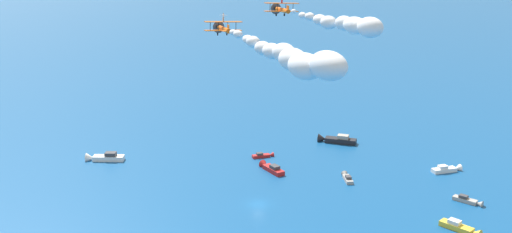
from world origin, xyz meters
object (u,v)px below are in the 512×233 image
(motorboat_offshore, at_px, (103,158))
(motorboat_outer_ring_b, at_px, (462,228))
(motorboat_far_port, at_px, (347,178))
(motorboat_mid_cluster, at_px, (335,140))
(wingwalker_lead, at_px, (223,17))
(biplane_lead, at_px, (223,28))
(biplane_wingman, at_px, (282,9))
(motorboat_ahead, at_px, (448,169))
(motorboat_outer_ring_d, at_px, (264,155))
(motorboat_outer_ring_a, at_px, (271,168))
(motorboat_trailing, at_px, (469,201))

(motorboat_offshore, xyz_separation_m, motorboat_outer_ring_b, (85.77, 11.73, -0.14))
(motorboat_far_port, bearing_deg, motorboat_mid_cluster, 122.31)
(motorboat_outer_ring_b, bearing_deg, motorboat_far_port, 158.74)
(wingwalker_lead, bearing_deg, biplane_lead, -116.96)
(motorboat_offshore, xyz_separation_m, biplane_wingman, (47.11, 8.70, 38.87))
(motorboat_ahead, relative_size, motorboat_mid_cluster, 0.65)
(motorboat_outer_ring_d, height_order, wingwalker_lead, wingwalker_lead)
(motorboat_outer_ring_d, relative_size, biplane_lead, 0.78)
(motorboat_mid_cluster, relative_size, motorboat_outer_ring_b, 1.35)
(motorboat_outer_ring_a, bearing_deg, biplane_lead, -80.25)
(motorboat_ahead, bearing_deg, motorboat_offshore, -150.96)
(motorboat_outer_ring_d, bearing_deg, motorboat_offshore, -142.33)
(motorboat_far_port, distance_m, motorboat_outer_ring_d, 24.42)
(motorboat_outer_ring_b, distance_m, biplane_lead, 58.70)
(motorboat_trailing, bearing_deg, biplane_wingman, -155.02)
(biplane_lead, distance_m, biplane_wingman, 14.88)
(motorboat_outer_ring_a, bearing_deg, motorboat_offshore, -155.32)
(motorboat_outer_ring_b, distance_m, biplane_wingman, 55.00)
(motorboat_far_port, height_order, biplane_lead, biplane_lead)
(wingwalker_lead, distance_m, biplane_wingman, 14.56)
(motorboat_ahead, height_order, motorboat_outer_ring_d, motorboat_ahead)
(motorboat_offshore, relative_size, motorboat_outer_ring_b, 1.17)
(motorboat_ahead, distance_m, motorboat_mid_cluster, 32.65)
(motorboat_outer_ring_d, distance_m, biplane_wingman, 44.92)
(motorboat_far_port, xyz_separation_m, wingwalker_lead, (-13.65, -28.32, 38.63))
(motorboat_trailing, height_order, biplane_lead, biplane_lead)
(motorboat_trailing, xyz_separation_m, motorboat_outer_ring_b, (2.29, -13.92, 0.13))
(motorboat_outer_ring_b, relative_size, biplane_wingman, 1.18)
(motorboat_trailing, xyz_separation_m, motorboat_ahead, (-9.01, 15.70, 0.11))
(motorboat_mid_cluster, height_order, motorboat_outer_ring_a, motorboat_mid_cluster)
(motorboat_mid_cluster, xyz_separation_m, motorboat_outer_ring_a, (-3.20, -28.06, -0.18))
(motorboat_trailing, relative_size, wingwalker_lead, 4.10)
(biplane_lead, bearing_deg, motorboat_outer_ring_b, 21.71)
(motorboat_mid_cluster, distance_m, motorboat_outer_ring_b, 55.45)
(motorboat_outer_ring_a, xyz_separation_m, biplane_lead, (3.99, -23.22, 36.30))
(motorboat_offshore, distance_m, motorboat_outer_ring_d, 40.78)
(motorboat_mid_cluster, bearing_deg, motorboat_outer_ring_b, -38.12)
(motorboat_trailing, relative_size, biplane_wingman, 0.92)
(motorboat_ahead, bearing_deg, biplane_lead, -124.04)
(motorboat_trailing, xyz_separation_m, motorboat_outer_ring_d, (-51.21, -0.73, -0.04))
(motorboat_ahead, bearing_deg, motorboat_trailing, -60.15)
(motorboat_offshore, relative_size, wingwalker_lead, 6.15)
(motorboat_offshore, xyz_separation_m, motorboat_outer_ring_a, (38.95, 17.90, -0.11))
(motorboat_outer_ring_a, bearing_deg, motorboat_ahead, 33.43)
(motorboat_far_port, bearing_deg, motorboat_outer_ring_b, -21.26)
(motorboat_ahead, relative_size, biplane_lead, 1.04)
(motorboat_outer_ring_a, relative_size, biplane_wingman, 1.23)
(motorboat_offshore, height_order, motorboat_ahead, motorboat_offshore)
(motorboat_ahead, xyz_separation_m, motorboat_mid_cluster, (-32.32, 4.60, 0.24))
(motorboat_outer_ring_d, height_order, biplane_wingman, biplane_wingman)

